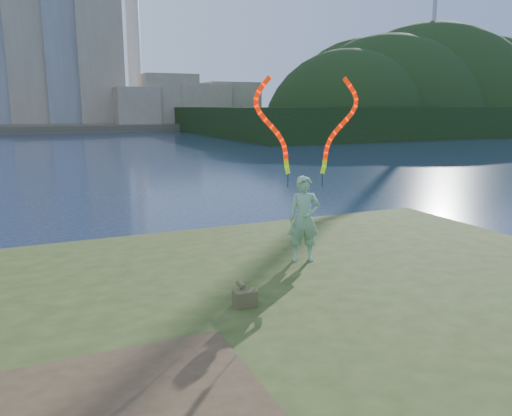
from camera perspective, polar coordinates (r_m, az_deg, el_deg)
name	(u,v)px	position (r m, az deg, el deg)	size (l,w,h in m)	color
ground	(217,329)	(9.63, -4.44, -13.61)	(320.00, 320.00, 0.00)	#18253D
grassy_knoll	(270,370)	(7.59, 1.63, -18.06)	(20.00, 18.00, 0.80)	#334217
dirt_patch	(124,413)	(6.05, -14.82, -21.68)	(3.20, 3.00, 0.02)	#47331E
far_shore	(49,126)	(103.34, -22.61, 8.70)	(320.00, 40.00, 1.20)	#474234
wooded_hill	(425,130)	(92.55, 18.73, 8.47)	(78.00, 50.00, 63.00)	black
woman_with_ribbons	(305,197)	(10.67, 5.57, 1.24)	(2.00, 0.84, 4.21)	#186F34
canvas_bag	(245,297)	(8.50, -1.32, -10.16)	(0.38, 0.44, 0.36)	#454226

